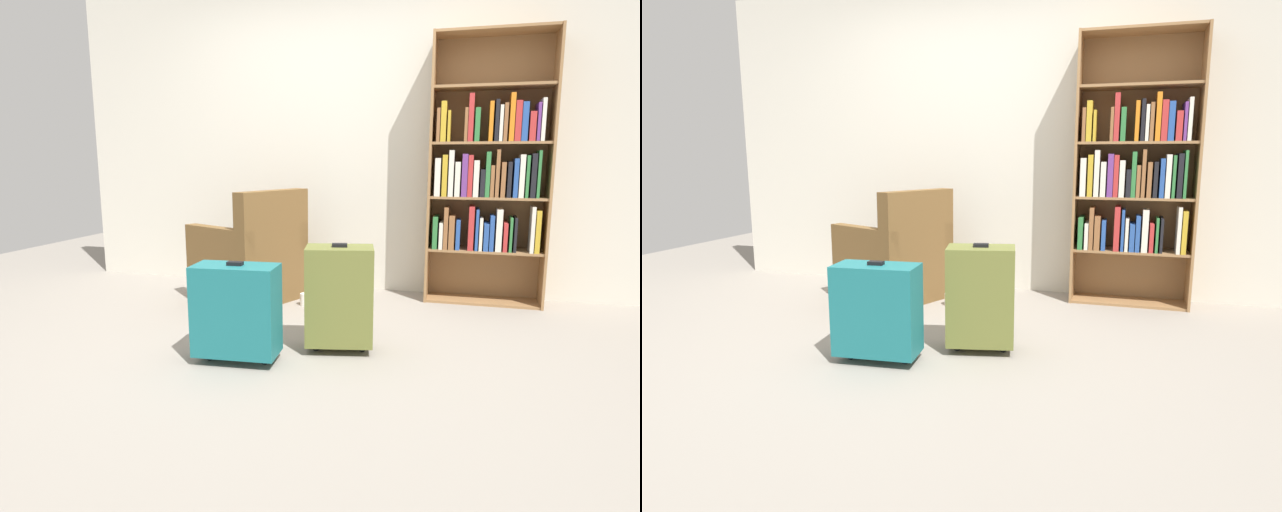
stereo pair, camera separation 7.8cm
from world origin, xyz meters
TOP-DOWN VIEW (x-y plane):
  - ground_plane at (0.00, 0.00)m, footprint 8.68×8.68m
  - back_wall at (0.00, 1.75)m, footprint 4.96×0.10m
  - bookshelf at (1.19, 1.53)m, footprint 0.90×0.32m
  - armchair at (-0.63, 1.11)m, footprint 0.93×0.93m
  - mug at (-0.15, 1.04)m, footprint 0.12×0.08m
  - suitcase_olive at (0.34, 0.14)m, footprint 0.44×0.32m
  - suitcase_teal at (-0.18, -0.18)m, footprint 0.49×0.28m

SIDE VIEW (x-z plane):
  - ground_plane at x=0.00m, z-range 0.00..0.00m
  - mug at x=-0.15m, z-range 0.00..0.10m
  - suitcase_teal at x=-0.18m, z-range 0.01..0.60m
  - armchair at x=-0.63m, z-range -0.13..0.77m
  - suitcase_olive at x=0.34m, z-range 0.01..0.67m
  - bookshelf at x=1.19m, z-range -0.02..2.06m
  - back_wall at x=0.00m, z-range 0.00..2.60m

